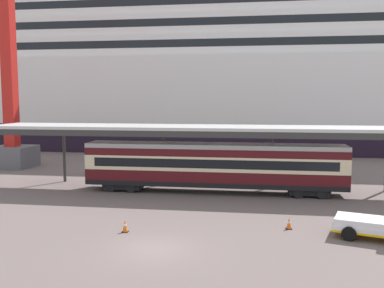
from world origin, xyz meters
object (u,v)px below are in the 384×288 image
(cruise_ship, at_px, (126,67))
(traffic_cone_mid, at_px, (289,223))
(traffic_cone_near, at_px, (125,226))
(train_carriage, at_px, (214,165))

(cruise_ship, height_order, traffic_cone_mid, cruise_ship)
(cruise_ship, relative_size, traffic_cone_mid, 196.11)
(traffic_cone_near, height_order, traffic_cone_mid, traffic_cone_near)
(train_carriage, relative_size, traffic_cone_mid, 30.43)
(traffic_cone_near, bearing_deg, train_carriage, 70.14)
(traffic_cone_near, relative_size, traffic_cone_mid, 1.07)
(train_carriage, bearing_deg, traffic_cone_near, -109.86)
(traffic_cone_mid, bearing_deg, train_carriage, 120.23)
(cruise_ship, height_order, train_carriage, cruise_ship)
(train_carriage, xyz_separation_m, traffic_cone_mid, (5.46, -9.37, -1.96))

